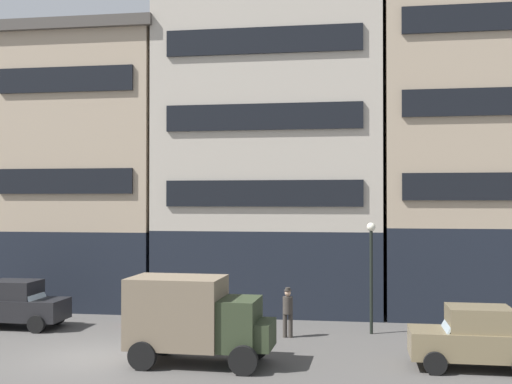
{
  "coord_description": "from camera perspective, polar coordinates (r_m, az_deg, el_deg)",
  "views": [
    {
      "loc": [
        8.22,
        -19.19,
        4.95
      ],
      "look_at": [
        4.97,
        2.02,
        5.23
      ],
      "focal_mm": 44.67,
      "sensor_mm": 36.0,
      "label": 1
    }
  ],
  "objects": [
    {
      "name": "building_far_right",
      "position": [
        29.95,
        18.48,
        6.91
      ],
      "size": [
        7.91,
        6.54,
        17.75
      ],
      "color": "black",
      "rests_on": "ground_plane"
    },
    {
      "name": "sedan_light",
      "position": [
        20.17,
        19.03,
        -12.25
      ],
      "size": [
        3.71,
        1.88,
        1.83
      ],
      "color": "#7A6B4C",
      "rests_on": "ground_plane"
    },
    {
      "name": "delivery_truck_near",
      "position": [
        19.65,
        -5.44,
        -11.08
      ],
      "size": [
        4.4,
        2.24,
        2.62
      ],
      "color": "#2D3823",
      "rests_on": "ground_plane"
    },
    {
      "name": "pedestrian_officer",
      "position": [
        23.37,
        2.86,
        -10.52
      ],
      "size": [
        0.45,
        0.45,
        1.79
      ],
      "color": "#38332D",
      "rests_on": "ground_plane"
    },
    {
      "name": "building_center_right",
      "position": [
        29.71,
        1.45,
        6.12
      ],
      "size": [
        10.35,
        6.54,
        16.92
      ],
      "color": "black",
      "rests_on": "ground_plane"
    },
    {
      "name": "fire_hydrant_curbside",
      "position": [
        26.12,
        -11.54,
        -10.7
      ],
      "size": [
        0.24,
        0.24,
        0.83
      ],
      "color": "maroon",
      "rests_on": "ground_plane"
    },
    {
      "name": "ground_plane",
      "position": [
        21.46,
        -14.52,
        -14.06
      ],
      "size": [
        120.0,
        120.0,
        0.0
      ],
      "primitive_type": "plane",
      "color": "#4C4947"
    },
    {
      "name": "streetlamp_curbside",
      "position": [
        24.11,
        10.28,
        -6.15
      ],
      "size": [
        0.32,
        0.32,
        4.12
      ],
      "color": "black",
      "rests_on": "ground_plane"
    },
    {
      "name": "building_center_left",
      "position": [
        31.85,
        -14.36,
        2.12
      ],
      "size": [
        7.84,
        6.54,
        12.98
      ],
      "color": "black",
      "rests_on": "ground_plane"
    },
    {
      "name": "sedan_dark",
      "position": [
        26.73,
        -20.6,
        -9.38
      ],
      "size": [
        3.7,
        1.87,
        1.83
      ],
      "color": "black",
      "rests_on": "ground_plane"
    }
  ]
}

